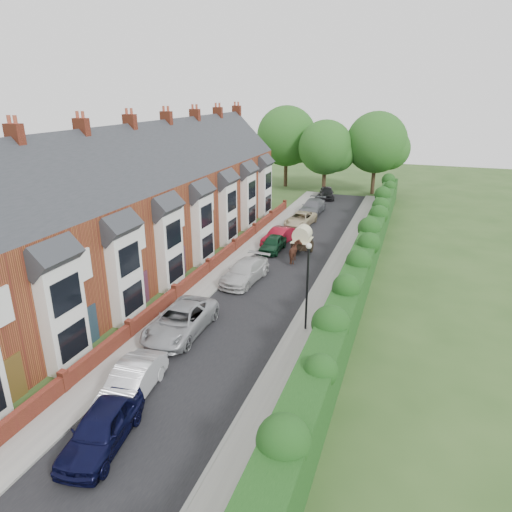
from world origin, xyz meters
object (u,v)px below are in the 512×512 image
at_px(car_beige, 300,219).
at_px(car_black, 327,193).
at_px(car_white, 245,272).
at_px(car_grey, 313,207).
at_px(horse, 295,252).
at_px(lamppost, 308,276).
at_px(car_silver_b, 181,321).
at_px(car_navy, 102,428).
at_px(horse_cart, 302,238).
at_px(car_silver_a, 132,382).
at_px(car_red, 279,236).
at_px(car_green, 273,243).

relative_size(car_beige, car_black, 1.12).
distance_m(car_white, car_black, 27.84).
relative_size(car_grey, horse, 2.64).
bearing_deg(lamppost, car_silver_b, -157.89).
bearing_deg(car_navy, car_beige, 81.62).
bearing_deg(horse, horse_cart, -98.19).
bearing_deg(horse_cart, car_black, 95.67).
bearing_deg(car_black, lamppost, -94.84).
bearing_deg(car_beige, car_navy, -83.54).
bearing_deg(horse_cart, car_silver_a, -96.76).
relative_size(car_silver_a, horse, 2.26).
xyz_separation_m(car_silver_a, car_grey, (0.34, 33.65, 0.02)).
xyz_separation_m(car_grey, horse, (2.10, -15.19, 0.08)).
xyz_separation_m(car_silver_b, car_black, (0.99, 35.86, -0.05)).
bearing_deg(car_navy, car_silver_b, 89.41).
bearing_deg(car_silver_a, car_red, 83.94).
bearing_deg(horse_cart, lamppost, -74.90).
height_order(car_white, horse, horse).
xyz_separation_m(car_green, car_beige, (0.27, 8.19, -0.00)).
height_order(lamppost, horse_cart, lamppost).
distance_m(lamppost, car_beige, 21.29).
relative_size(car_navy, car_silver_a, 1.02).
bearing_deg(car_green, car_beige, 88.07).
bearing_deg(lamppost, car_white, 136.35).
height_order(car_black, horse_cart, horse_cart).
xyz_separation_m(car_white, car_red, (-0.15, 8.78, -0.03)).
bearing_deg(car_grey, car_black, 90.93).
bearing_deg(car_beige, car_black, 95.43).
xyz_separation_m(car_silver_b, horse_cart, (3.06, 14.96, 0.59)).
bearing_deg(car_silver_b, car_navy, -82.44).
height_order(car_white, car_beige, car_white).
bearing_deg(car_grey, car_white, -89.59).
bearing_deg(car_white, lamppost, -37.96).
bearing_deg(car_black, car_green, -105.04).
relative_size(lamppost, car_green, 1.33).
xyz_separation_m(car_beige, car_grey, (0.06, 5.06, 0.09)).
relative_size(car_red, horse_cart, 1.28).
height_order(lamppost, car_beige, lamppost).
height_order(car_navy, car_beige, car_navy).
distance_m(car_navy, car_silver_a, 2.96).
distance_m(car_white, car_green, 6.78).
height_order(car_navy, car_black, car_navy).
height_order(car_silver_a, car_green, car_silver_a).
height_order(car_navy, horse, horse).
xyz_separation_m(car_navy, car_white, (-0.54, 16.51, -0.04)).
xyz_separation_m(car_white, horse_cart, (2.34, 6.94, 0.63)).
height_order(car_silver_b, car_black, car_silver_b).
relative_size(car_green, car_beige, 0.82).
bearing_deg(lamppost, car_beige, 105.09).
relative_size(car_navy, car_beige, 0.96).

